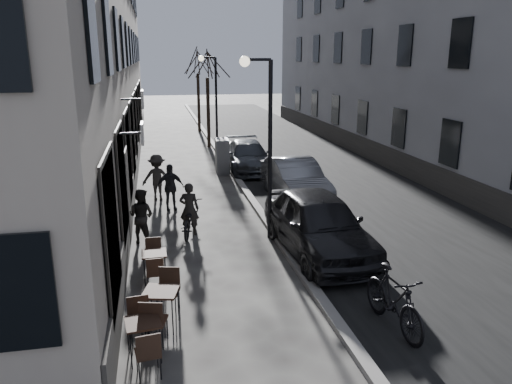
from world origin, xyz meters
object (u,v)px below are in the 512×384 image
object	(u,v)px
moped	(394,300)
car_mid	(295,179)
tree_near	(207,63)
pedestrian_mid	(157,177)
car_near	(319,224)
tree_far	(197,62)
bicycle	(190,219)
bistro_set_b	(161,305)
utility_cabinet	(222,156)
car_far	(248,156)
streetlamp_far	(213,95)
pedestrian_far	(170,187)
streetlamp_near	(264,129)
bistro_set_c	(155,264)
bistro_set_a	(144,336)
pedestrian_near	(141,216)

from	to	relation	value
moped	car_mid	bearing A→B (deg)	80.76
tree_near	pedestrian_mid	xyz separation A→B (m)	(-3.01, -10.39, -3.82)
tree_near	moped	distance (m)	20.79
tree_near	car_near	size ratio (longest dim) A/B	1.17
tree_far	bicycle	distance (m)	20.82
bicycle	bistro_set_b	bearing A→B (deg)	93.28
utility_cabinet	car_far	bearing A→B (deg)	15.38
moped	streetlamp_far	bearing A→B (deg)	89.18
moped	pedestrian_far	bearing A→B (deg)	109.03
streetlamp_near	pedestrian_far	distance (m)	4.76
car_near	car_mid	distance (m)	5.22
car_near	bistro_set_c	bearing A→B (deg)	-171.96
bistro_set_a	pedestrian_near	world-z (taller)	pedestrian_near
pedestrian_near	pedestrian_mid	world-z (taller)	pedestrian_mid
bistro_set_b	bistro_set_c	world-z (taller)	bistro_set_b
bistro_set_c	pedestrian_far	world-z (taller)	pedestrian_far
pedestrian_near	pedestrian_far	size ratio (longest dim) A/B	0.98
tree_far	bistro_set_a	world-z (taller)	tree_far
bicycle	bistro_set_a	bearing A→B (deg)	91.95
streetlamp_far	bistro_set_a	distance (m)	17.93
streetlamp_far	car_mid	xyz separation A→B (m)	(1.99, -8.26, -2.43)
car_far	streetlamp_near	bearing A→B (deg)	-95.98
streetlamp_near	moped	world-z (taller)	streetlamp_near
bistro_set_a	moped	size ratio (longest dim) A/B	0.74
bistro_set_b	pedestrian_mid	world-z (taller)	pedestrian_mid
car_near	bistro_set_b	bearing A→B (deg)	-147.26
pedestrian_mid	car_near	distance (m)	7.29
tree_near	bicycle	world-z (taller)	tree_near
streetlamp_far	pedestrian_far	size ratio (longest dim) A/B	3.18
tree_near	tree_far	xyz separation A→B (m)	(0.00, 6.00, 0.00)
pedestrian_mid	car_mid	xyz separation A→B (m)	(4.93, -0.87, -0.11)
streetlamp_near	bistro_set_a	distance (m)	6.90
bicycle	car_mid	bearing A→B (deg)	-129.99
streetlamp_far	pedestrian_far	xyz separation A→B (m)	(-2.53, -8.73, -2.36)
moped	bistro_set_b	bearing A→B (deg)	162.61
bistro_set_c	bistro_set_a	bearing A→B (deg)	-95.17
bistro_set_a	pedestrian_mid	xyz separation A→B (m)	(0.36, 10.02, 0.40)
streetlamp_far	pedestrian_near	size ratio (longest dim) A/B	3.25
car_far	pedestrian_far	bearing A→B (deg)	-122.53
tree_near	car_mid	world-z (taller)	tree_near
streetlamp_near	pedestrian_far	size ratio (longest dim) A/B	3.18
pedestrian_far	tree_near	bearing A→B (deg)	69.02
pedestrian_near	moped	distance (m)	7.43
streetlamp_far	bistro_set_a	size ratio (longest dim) A/B	3.43
car_mid	streetlamp_near	bearing A→B (deg)	-120.11
tree_far	bistro_set_b	bearing A→B (deg)	-96.85
pedestrian_near	pedestrian_far	world-z (taller)	pedestrian_far
streetlamp_far	tree_near	world-z (taller)	tree_near
car_far	pedestrian_near	bearing A→B (deg)	-117.04
bistro_set_a	car_near	size ratio (longest dim) A/B	0.31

